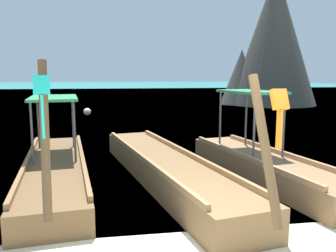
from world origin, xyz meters
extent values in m
plane|color=teal|center=(0.00, 61.03, 0.00)|extent=(120.00, 120.00, 0.00)
cube|color=brown|center=(-2.39, 3.98, 0.23)|extent=(1.98, 6.22, 0.47)
cube|color=brown|center=(-2.97, 3.91, 0.52)|extent=(0.75, 5.60, 0.10)
cube|color=brown|center=(-1.81, 4.05, 0.52)|extent=(0.75, 5.60, 0.10)
cylinder|color=brown|center=(-2.02, 0.87, 1.52)|extent=(0.19, 0.58, 2.14)
cube|color=#1ECCBC|center=(-2.00, 0.71, 2.25)|extent=(0.21, 0.13, 0.25)
cube|color=#1ECCBC|center=(-2.00, 0.69, 1.85)|extent=(0.04, 0.08, 0.56)
cylinder|color=#4C4C51|center=(-2.81, 3.77, 1.14)|extent=(0.06, 0.06, 1.34)
cylinder|color=#4C4C51|center=(-1.94, 3.88, 1.14)|extent=(0.06, 0.06, 1.34)
cylinder|color=#4C4C51|center=(-3.03, 5.60, 1.14)|extent=(0.06, 0.06, 1.34)
cylinder|color=#4C4C51|center=(-2.16, 5.70, 1.14)|extent=(0.06, 0.06, 1.34)
cube|color=#2D844C|center=(-2.48, 4.74, 1.84)|extent=(1.30, 2.15, 0.06)
cube|color=brown|center=(0.04, 3.65, 0.28)|extent=(2.48, 7.05, 0.56)
cube|color=#9F7246|center=(-0.49, 3.55, 0.61)|extent=(1.32, 6.29, 0.10)
cube|color=#9F7246|center=(0.56, 3.75, 0.61)|extent=(1.32, 6.29, 0.10)
cylinder|color=brown|center=(0.74, 0.07, 1.47)|extent=(0.27, 0.77, 1.86)
cube|color=orange|center=(0.79, -0.16, 2.10)|extent=(0.22, 0.17, 0.25)
cube|color=orange|center=(0.79, -0.18, 1.75)|extent=(0.04, 0.08, 0.45)
cube|color=olive|center=(2.30, 3.43, 0.26)|extent=(2.02, 5.36, 0.52)
cube|color=#AF7F52|center=(1.79, 3.34, 0.57)|extent=(0.93, 4.77, 0.10)
cube|color=#AF7F52|center=(2.81, 3.52, 0.57)|extent=(0.93, 4.77, 0.10)
cylinder|color=#4C4C51|center=(1.94, 3.23, 1.23)|extent=(0.06, 0.06, 1.43)
cylinder|color=#4C4C51|center=(2.70, 3.37, 1.23)|extent=(0.06, 0.06, 1.43)
cylinder|color=#4C4C51|center=(1.66, 4.78, 1.23)|extent=(0.06, 0.06, 1.43)
cylinder|color=#4C4C51|center=(2.43, 4.92, 1.23)|extent=(0.06, 0.06, 1.43)
cube|color=#2D844C|center=(2.18, 4.07, 1.98)|extent=(1.24, 1.91, 0.06)
cone|color=#47443D|center=(11.78, 22.91, 5.30)|extent=(6.82, 6.82, 10.60)
cone|color=#4E4B43|center=(9.41, 23.59, 2.22)|extent=(3.37, 3.37, 4.44)
sphere|color=white|center=(-2.53, 17.17, 0.22)|extent=(0.44, 0.44, 0.44)
camera|label=1|loc=(-1.14, -3.94, 2.38)|focal=37.55mm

